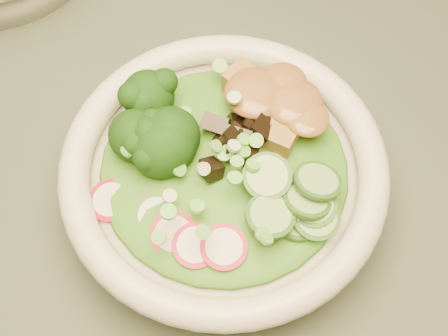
% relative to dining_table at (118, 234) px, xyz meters
% --- Properties ---
extents(dining_table, '(1.20, 0.80, 0.75)m').
position_rel_dining_table_xyz_m(dining_table, '(0.00, 0.00, 0.00)').
color(dining_table, black).
rests_on(dining_table, ground).
extents(salad_bowl, '(0.27, 0.27, 0.07)m').
position_rel_dining_table_xyz_m(salad_bowl, '(0.11, 0.04, 0.15)').
color(salad_bowl, silver).
rests_on(salad_bowl, dining_table).
extents(lettuce_bed, '(0.20, 0.20, 0.02)m').
position_rel_dining_table_xyz_m(lettuce_bed, '(0.11, 0.04, 0.17)').
color(lettuce_bed, '#276916').
rests_on(lettuce_bed, salad_bowl).
extents(broccoli_florets, '(0.09, 0.08, 0.04)m').
position_rel_dining_table_xyz_m(broccoli_florets, '(0.05, 0.05, 0.19)').
color(broccoli_florets, black).
rests_on(broccoli_florets, salad_bowl).
extents(radish_slices, '(0.12, 0.06, 0.02)m').
position_rel_dining_table_xyz_m(radish_slices, '(0.10, -0.03, 0.18)').
color(radish_slices, '#A80C2C').
rests_on(radish_slices, salad_bowl).
extents(cucumber_slices, '(0.08, 0.08, 0.04)m').
position_rel_dining_table_xyz_m(cucumber_slices, '(0.17, 0.03, 0.19)').
color(cucumber_slices, '#83B967').
rests_on(cucumber_slices, salad_bowl).
extents(mushroom_heap, '(0.08, 0.08, 0.04)m').
position_rel_dining_table_xyz_m(mushroom_heap, '(0.11, 0.05, 0.19)').
color(mushroom_heap, black).
rests_on(mushroom_heap, salad_bowl).
extents(tofu_cubes, '(0.10, 0.08, 0.04)m').
position_rel_dining_table_xyz_m(tofu_cubes, '(0.12, 0.10, 0.19)').
color(tofu_cubes, olive).
rests_on(tofu_cubes, salad_bowl).
extents(peanut_sauce, '(0.07, 0.06, 0.02)m').
position_rel_dining_table_xyz_m(peanut_sauce, '(0.12, 0.10, 0.20)').
color(peanut_sauce, brown).
rests_on(peanut_sauce, tofu_cubes).
extents(scallion_garnish, '(0.19, 0.19, 0.02)m').
position_rel_dining_table_xyz_m(scallion_garnish, '(0.11, 0.04, 0.20)').
color(scallion_garnish, '#63BB42').
rests_on(scallion_garnish, salad_bowl).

